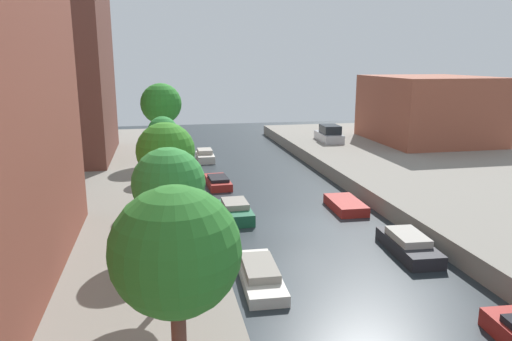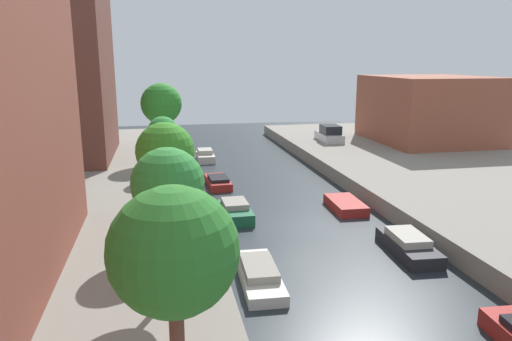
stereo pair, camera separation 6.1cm
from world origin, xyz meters
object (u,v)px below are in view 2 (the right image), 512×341
moored_boat_left_5 (205,156)px  apartment_tower_far (37,27)px  street_tree_0 (174,253)px  street_tree_5 (161,104)px  street_tree_2 (165,152)px  parked_car (330,135)px  moored_boat_right_3 (346,205)px  street_tree_4 (163,132)px  moored_boat_left_2 (259,274)px  moored_boat_right_2 (408,245)px  street_tree_1 (168,185)px  low_block_right (428,109)px  moored_boat_left_3 (235,211)px  moored_boat_left_4 (218,182)px  street_tree_3 (164,147)px

moored_boat_left_5 → apartment_tower_far: bearing=-175.5°
street_tree_0 → street_tree_5: bearing=90.0°
street_tree_2 → parked_car: bearing=55.9°
street_tree_2 → moored_boat_right_3: size_ratio=1.52×
street_tree_2 → apartment_tower_far: bearing=113.9°
street_tree_4 → moored_boat_left_5: (3.61, 9.02, -3.55)m
street_tree_5 → moored_boat_left_2: bearing=-80.1°
street_tree_4 → moored_boat_right_2: size_ratio=0.97×
street_tree_1 → low_block_right: bearing=46.6°
parked_car → moored_boat_left_3: size_ratio=1.22×
street_tree_5 → moored_boat_left_5: (3.61, 3.96, -4.94)m
moored_boat_left_4 → moored_boat_right_3: (6.76, -6.83, -0.04)m
moored_boat_left_3 → moored_boat_right_3: 6.66m
street_tree_1 → street_tree_3: size_ratio=1.18×
street_tree_2 → moored_boat_left_2: bearing=-36.6°
moored_boat_left_3 → street_tree_3: bearing=172.5°
street_tree_4 → street_tree_5: bearing=90.0°
moored_boat_left_4 → street_tree_3: bearing=-118.9°
street_tree_2 → street_tree_0: bearing=-90.0°
moored_boat_left_3 → moored_boat_left_5: size_ratio=1.11×
moored_boat_left_3 → moored_boat_left_5: moored_boat_left_5 is taller
street_tree_4 → parked_car: (15.76, 11.02, -2.32)m
apartment_tower_far → low_block_right: apartment_tower_far is taller
street_tree_5 → moored_boat_left_4: 7.89m
street_tree_2 → street_tree_4: bearing=90.0°
apartment_tower_far → street_tree_2: bearing=-66.1°
street_tree_1 → street_tree_4: size_ratio=1.24×
street_tree_0 → moored_boat_left_3: 16.84m
apartment_tower_far → street_tree_5: size_ratio=3.38×
moored_boat_left_3 → moored_boat_left_2: bearing=-92.1°
street_tree_2 → street_tree_5: bearing=90.0°
street_tree_1 → street_tree_2: 4.82m
apartment_tower_far → moored_boat_left_2: bearing=-61.4°
street_tree_2 → street_tree_4: street_tree_2 is taller
street_tree_0 → moored_boat_right_3: street_tree_0 is taller
street_tree_5 → street_tree_1: bearing=-90.0°
moored_boat_left_2 → moored_boat_left_4: bearing=89.3°
street_tree_1 → moored_boat_right_2: street_tree_1 is taller
street_tree_3 → moored_boat_right_3: bearing=-1.3°
street_tree_2 → street_tree_5: size_ratio=0.87×
apartment_tower_far → street_tree_3: (8.98, -14.42, -6.97)m
street_tree_1 → street_tree_3: bearing=90.0°
low_block_right → parked_car: bearing=170.1°
street_tree_4 → moored_boat_left_2: (3.46, -14.81, -3.66)m
street_tree_4 → moored_boat_left_3: street_tree_4 is taller
street_tree_3 → moored_boat_right_2: size_ratio=1.02×
low_block_right → moored_boat_left_3: 27.03m
street_tree_1 → street_tree_3: (0.00, 10.68, -0.69)m
street_tree_3 → moored_boat_left_4: 8.43m
parked_car → moored_boat_right_3: 18.48m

